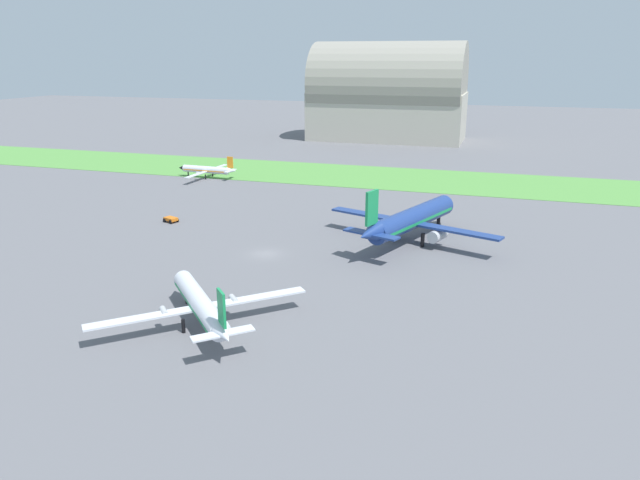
{
  "coord_description": "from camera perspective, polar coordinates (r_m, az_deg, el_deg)",
  "views": [
    {
      "loc": [
        33.37,
        -78.38,
        28.58
      ],
      "look_at": [
        8.63,
        0.0,
        3.0
      ],
      "focal_mm": 33.29,
      "sensor_mm": 36.0,
      "label": 1
    }
  ],
  "objects": [
    {
      "name": "hangar_distant",
      "position": [
        214.75,
        6.56,
        13.63
      ],
      "size": [
        52.93,
        28.84,
        33.42
      ],
      "color": "#B2AD9E",
      "rests_on": "ground_plane"
    },
    {
      "name": "ground_plane",
      "position": [
        89.86,
        -5.26,
        -1.34
      ],
      "size": [
        600.0,
        600.0,
        0.0
      ],
      "primitive_type": "plane",
      "color": "slate"
    },
    {
      "name": "airplane_midfield_jet",
      "position": [
        95.13,
        8.76,
        1.97
      ],
      "size": [
        28.69,
        28.46,
        10.52
      ],
      "rotation": [
        0.0,
        0.0,
        1.23
      ],
      "color": "navy",
      "rests_on": "ground_plane"
    },
    {
      "name": "baggage_cart_near_gate",
      "position": [
        109.67,
        -14.15,
        1.96
      ],
      "size": [
        2.85,
        2.48,
        0.9
      ],
      "rotation": [
        0.0,
        0.0,
        2.78
      ],
      "color": "orange",
      "rests_on": "ground_plane"
    },
    {
      "name": "grass_taxiway_strip",
      "position": [
        148.24,
        4.2,
        6.14
      ],
      "size": [
        360.0,
        28.0,
        0.08
      ],
      "primitive_type": "cube",
      "color": "#549342",
      "rests_on": "ground_plane"
    },
    {
      "name": "airplane_foreground_turboprop",
      "position": [
        66.37,
        -11.39,
        -6.05
      ],
      "size": [
        18.91,
        17.75,
        7.32
      ],
      "rotation": [
        0.0,
        0.0,
        2.32
      ],
      "color": "silver",
      "rests_on": "ground_plane"
    },
    {
      "name": "airplane_taxiing_turboprop",
      "position": [
        148.05,
        -10.81,
        6.66
      ],
      "size": [
        16.0,
        18.7,
        5.6
      ],
      "rotation": [
        0.0,
        0.0,
        3.09
      ],
      "color": "silver",
      "rests_on": "ground_plane"
    }
  ]
}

